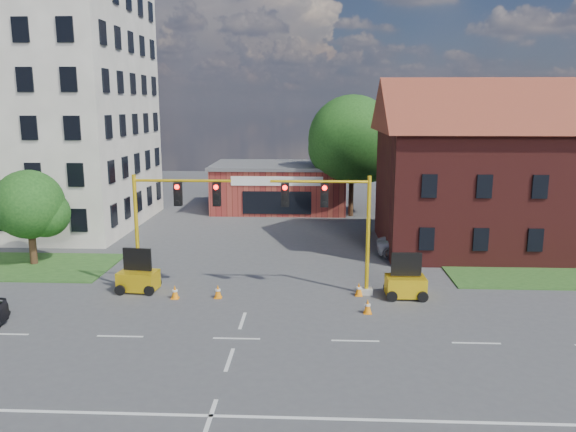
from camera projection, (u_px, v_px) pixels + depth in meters
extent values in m
plane|color=#444547|center=(237.00, 339.00, 23.69)|extent=(120.00, 120.00, 0.00)
cube|color=#254A1C|center=(575.00, 279.00, 31.68)|extent=(14.00, 4.00, 0.08)
cube|color=#B8B2A2|center=(20.00, 101.00, 44.20)|extent=(18.00, 15.00, 20.00)
cube|color=maroon|center=(280.00, 188.00, 52.69)|extent=(12.00, 8.00, 4.00)
cube|color=#515153|center=(280.00, 165.00, 52.27)|extent=(12.40, 8.40, 0.30)
cube|color=silver|center=(277.00, 181.00, 48.49)|extent=(8.00, 0.10, 0.80)
cube|color=black|center=(277.00, 203.00, 48.86)|extent=(6.00, 0.10, 2.00)
cube|color=#521B18|center=(533.00, 191.00, 37.76)|extent=(20.00, 10.00, 8.00)
cylinder|color=#332112|center=(351.00, 189.00, 49.38)|extent=(0.44, 0.44, 4.79)
sphere|color=#174013|center=(352.00, 139.00, 48.53)|extent=(7.64, 7.64, 7.64)
sphere|color=#174013|center=(369.00, 152.00, 48.96)|extent=(5.35, 5.35, 5.35)
cylinder|color=#332112|center=(33.00, 244.00, 34.36)|extent=(0.44, 0.44, 2.69)
sphere|color=#174013|center=(29.00, 204.00, 33.88)|extent=(4.18, 4.18, 4.18)
sphere|color=#174013|center=(46.00, 213.00, 34.25)|extent=(2.93, 2.93, 2.93)
cube|color=gray|center=(140.00, 288.00, 29.82)|extent=(0.60, 0.60, 0.30)
cylinder|color=yellow|center=(137.00, 234.00, 29.24)|extent=(0.20, 0.20, 6.20)
cylinder|color=yellow|center=(182.00, 181.00, 28.58)|extent=(5.00, 0.14, 0.14)
cube|color=black|center=(178.00, 194.00, 28.73)|extent=(0.40, 0.32, 1.20)
cube|color=black|center=(217.00, 194.00, 28.63)|extent=(0.40, 0.32, 1.20)
sphere|color=#FF0C07|center=(177.00, 187.00, 28.47)|extent=(0.24, 0.24, 0.24)
cube|color=gray|center=(366.00, 291.00, 29.27)|extent=(0.60, 0.60, 0.30)
cylinder|color=yellow|center=(368.00, 236.00, 28.69)|extent=(0.20, 0.20, 6.20)
cylinder|color=yellow|center=(320.00, 182.00, 28.26)|extent=(5.00, 0.14, 0.14)
cube|color=black|center=(324.00, 195.00, 28.38)|extent=(0.40, 0.32, 1.20)
cube|color=black|center=(285.00, 195.00, 28.47)|extent=(0.40, 0.32, 1.20)
sphere|color=#FF0C07|center=(325.00, 188.00, 28.13)|extent=(0.24, 0.24, 0.24)
cube|color=yellow|center=(138.00, 280.00, 29.61)|extent=(2.10, 1.53, 0.98)
cube|color=black|center=(137.00, 259.00, 29.38)|extent=(1.53, 0.31, 1.20)
cube|color=yellow|center=(405.00, 286.00, 28.67)|extent=(2.01, 1.37, 0.99)
cube|color=black|center=(406.00, 264.00, 28.44)|extent=(1.54, 0.17, 1.21)
cube|color=orange|center=(218.00, 297.00, 28.68)|extent=(0.38, 0.38, 0.04)
cone|color=orange|center=(218.00, 291.00, 28.61)|extent=(0.40, 0.40, 0.70)
cylinder|color=silver|center=(218.00, 290.00, 28.60)|extent=(0.27, 0.27, 0.09)
cube|color=orange|center=(175.00, 298.00, 28.58)|extent=(0.38, 0.38, 0.04)
cone|color=orange|center=(175.00, 292.00, 28.51)|extent=(0.40, 0.40, 0.70)
cylinder|color=silver|center=(175.00, 291.00, 28.50)|extent=(0.27, 0.27, 0.09)
cube|color=orange|center=(367.00, 313.00, 26.56)|extent=(0.38, 0.38, 0.04)
cone|color=orange|center=(368.00, 306.00, 26.49)|extent=(0.40, 0.40, 0.70)
cylinder|color=silver|center=(368.00, 305.00, 26.48)|extent=(0.27, 0.27, 0.09)
cube|color=orange|center=(359.00, 295.00, 29.01)|extent=(0.38, 0.38, 0.04)
cone|color=orange|center=(359.00, 289.00, 28.95)|extent=(0.40, 0.40, 0.70)
cylinder|color=silver|center=(359.00, 288.00, 28.94)|extent=(0.27, 0.27, 0.09)
imported|color=white|center=(415.00, 246.00, 36.46)|extent=(5.11, 2.58, 1.39)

